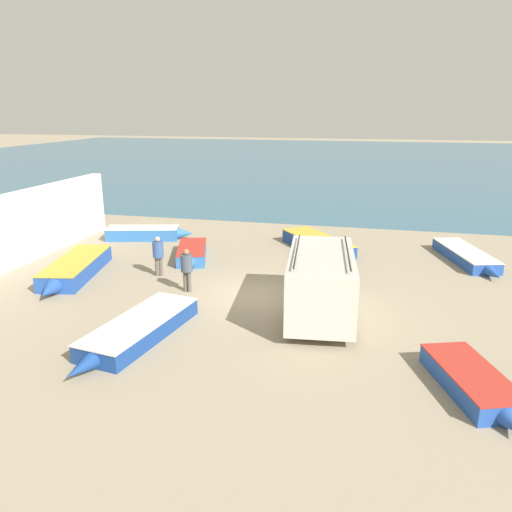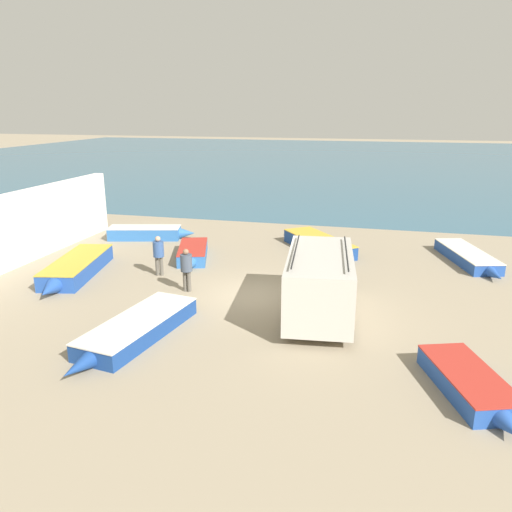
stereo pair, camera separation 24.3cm
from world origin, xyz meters
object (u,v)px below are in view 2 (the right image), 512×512
Objects in this scene: fishing_rowboat_2 at (317,243)px; fisherman_0 at (159,252)px; fishing_rowboat_4 at (148,233)px; fishing_rowboat_6 at (136,329)px; fishing_rowboat_0 at (468,257)px; parked_van at (320,283)px; fishing_rowboat_1 at (76,268)px; fisherman_1 at (186,266)px; fishing_rowboat_5 at (193,253)px; fishing_rowboat_3 at (470,384)px.

fishing_rowboat_2 is 2.94× the size of fisherman_0.
fishing_rowboat_6 is at bearing -80.26° from fishing_rowboat_4.
fishing_rowboat_6 is (-10.90, -10.66, 0.02)m from fishing_rowboat_0.
fishing_rowboat_4 is at bearing -146.90° from fishing_rowboat_6.
fishing_rowboat_0 is at bearing -42.96° from parked_van.
parked_van reaches higher than fishing_rowboat_1.
fishing_rowboat_6 is at bearing -173.48° from fisherman_1.
parked_van reaches higher than fishing_rowboat_4.
fisherman_1 is (1.33, -4.03, 0.72)m from fishing_rowboat_5.
fisherman_1 is (5.16, -0.58, 0.66)m from fishing_rowboat_1.
fishing_rowboat_1 is 5.15m from fishing_rowboat_5.
fishing_rowboat_1 is at bearing -123.48° from fishing_rowboat_6.
fishing_rowboat_1 is 1.16× the size of fishing_rowboat_2.
fishing_rowboat_2 is 0.91× the size of fishing_rowboat_6.
fishing_rowboat_5 is at bearing 120.13° from fishing_rowboat_1.
fishing_rowboat_5 is (-5.32, -3.03, -0.04)m from fishing_rowboat_2.
fishing_rowboat_3 is at bearing 165.82° from fishing_rowboat_2.
fishing_rowboat_0 is 1.09× the size of fishing_rowboat_2.
parked_van is 8.34m from fishing_rowboat_5.
fishing_rowboat_6 is at bearing -1.87° from fisherman_0.
fishing_rowboat_1 reaches higher than fishing_rowboat_5.
fisherman_0 is (-12.71, -5.06, 0.74)m from fishing_rowboat_0.
fishing_rowboat_2 is 1.07× the size of fishing_rowboat_4.
fishing_rowboat_4 is 12.10m from fishing_rowboat_6.
fishing_rowboat_1 is at bearing -85.75° from fishing_rowboat_0.
parked_van is 1.27× the size of fishing_rowboat_5.
fishing_rowboat_0 is at bearing -132.37° from fishing_rowboat_2.
fisherman_1 is at bearing 71.20° from parked_van.
fishing_rowboat_1 is 1.51× the size of fishing_rowboat_3.
parked_van reaches higher than fishing_rowboat_0.
fishing_rowboat_2 is 8.96m from fishing_rowboat_4.
fisherman_0 is (-6.96, 2.63, -0.19)m from parked_van.
fishing_rowboat_2 is at bearing -22.75° from fisherman_1.
fishing_rowboat_1 reaches higher than fishing_rowboat_0.
fishing_rowboat_4 is (-10.11, 8.07, -0.87)m from parked_van.
fishing_rowboat_2 is 11.86m from fishing_rowboat_6.
fishing_rowboat_1 is 6.35m from fishing_rowboat_4.
fisherman_0 reaches higher than fishing_rowboat_5.
fisherman_0 is (-1.80, 5.59, 0.73)m from fishing_rowboat_6.
parked_van reaches higher than fishing_rowboat_5.
fisherman_1 is (0.01, 4.11, 0.72)m from fishing_rowboat_6.
fisherman_1 is at bearing 31.11° from fisherman_0.
fisherman_1 is (-3.98, -7.05, 0.68)m from fishing_rowboat_2.
fishing_rowboat_4 reaches higher than fishing_rowboat_0.
parked_van is 3.03× the size of fisherman_0.
fisherman_1 is at bearing 71.65° from fishing_rowboat_1.
fishing_rowboat_0 is 12.73m from fisherman_1.
parked_van reaches higher than fisherman_0.
fishing_rowboat_1 is 1.24× the size of fishing_rowboat_4.
fishing_rowboat_0 is 1.17× the size of fishing_rowboat_4.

